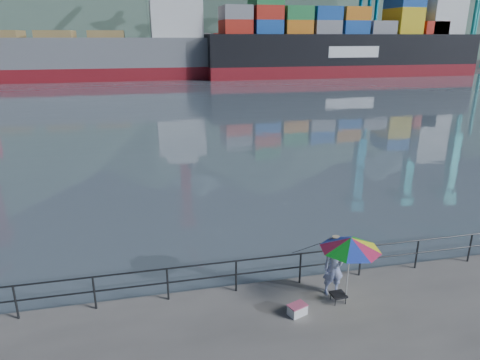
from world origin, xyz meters
name	(u,v)px	position (x,y,z in m)	size (l,w,h in m)	color
harbor_water	(151,61)	(0.00, 130.00, 0.00)	(500.00, 280.00, 0.00)	slate
far_dock	(199,69)	(10.00, 93.00, 0.00)	(200.00, 40.00, 0.40)	#514F4C
guardrail	(269,271)	(0.00, 1.70, 0.52)	(22.00, 0.06, 1.03)	#2D3033
container_stacks	(295,54)	(33.62, 93.76, 3.14)	(58.00, 8.40, 7.80)	red
fisherman	(334,268)	(1.73, 0.95, 0.85)	(0.62, 0.41, 1.70)	#2A418D
beach_umbrella	(351,244)	(1.91, 0.43, 1.87)	(2.00, 2.00, 2.05)	white
folding_stool	(338,298)	(1.72, 0.51, 0.14)	(0.42, 0.42, 0.26)	black
cooler_bag	(297,310)	(0.38, 0.21, 0.14)	(0.48, 0.32, 0.28)	silver
fishing_rod	(304,273)	(1.34, 2.17, 0.00)	(0.02, 0.02, 1.86)	black
bulk_carrier	(87,55)	(-12.54, 74.27, 4.06)	(56.44, 9.77, 14.50)	maroon
container_ship	(351,44)	(36.99, 71.03, 5.89)	(53.62, 8.94, 18.10)	maroon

